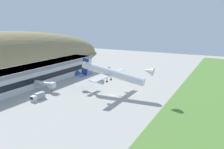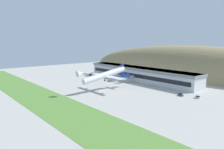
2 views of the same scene
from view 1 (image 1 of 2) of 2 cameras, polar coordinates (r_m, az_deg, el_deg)
The scene contains 9 objects.
ground_plane at distance 115.07m, azimuth 0.09°, elevation -5.55°, with size 355.90×355.90×0.00m, color #ADAAA3.
grass_strip_foreground at distance 103.25m, azimuth 21.20°, elevation -8.75°, with size 320.31×27.97×0.08m, color #568438.
terminal_building at distance 137.59m, azimuth -22.17°, elevation -0.50°, with size 120.76×17.52×11.78m.
jetway_0 at distance 127.38m, azimuth -16.98°, elevation -2.39°, with size 3.38×14.13×5.43m.
cargo_airplane at distance 115.65m, azimuth -0.46°, elevation 0.36°, with size 33.10×46.31×12.51m.
service_car_1 at distance 168.52m, azimuth -1.63°, elevation 0.83°, with size 3.77×2.14×1.69m.
service_car_2 at distance 178.64m, azimuth -0.86°, elevation 1.54°, with size 3.92×1.99×1.63m.
fuel_truck at distance 115.12m, azimuth -18.76°, elevation -5.46°, with size 7.96×2.32×3.32m.
traffic_cone_0 at distance 141.78m, azimuth -3.90°, elevation -1.80°, with size 0.52×0.52×0.58m.
Camera 1 is at (-95.75, -51.74, 37.38)m, focal length 35.00 mm.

